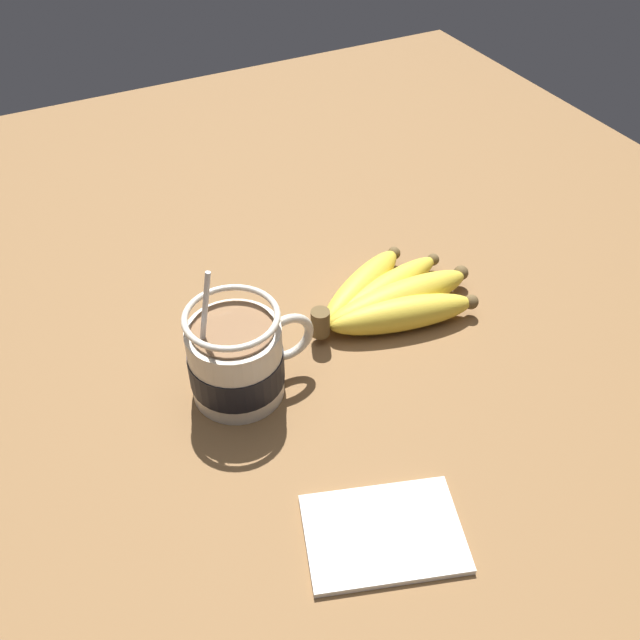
{
  "coord_description": "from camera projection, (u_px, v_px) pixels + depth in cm",
  "views": [
    {
      "loc": [
        -18.1,
        -49.75,
        54.9
      ],
      "look_at": [
        5.9,
        -2.38,
        7.35
      ],
      "focal_mm": 40.0,
      "sensor_mm": 36.0,
      "label": 1
    }
  ],
  "objects": [
    {
      "name": "coffee_mug",
      "position": [
        237.0,
        359.0,
        0.67
      ],
      "size": [
        12.73,
        9.13,
        15.33
      ],
      "color": "beige",
      "rests_on": "table"
    },
    {
      "name": "napkin",
      "position": [
        383.0,
        533.0,
        0.58
      ],
      "size": [
        14.9,
        12.45,
        0.6
      ],
      "color": "white",
      "rests_on": "table"
    },
    {
      "name": "table",
      "position": [
        260.0,
        365.0,
        0.75
      ],
      "size": [
        138.34,
        138.34,
        2.99
      ],
      "color": "brown",
      "rests_on": "ground"
    },
    {
      "name": "banana_bunch",
      "position": [
        388.0,
        298.0,
        0.78
      ],
      "size": [
        20.34,
        14.75,
        4.15
      ],
      "color": "brown",
      "rests_on": "table"
    }
  ]
}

